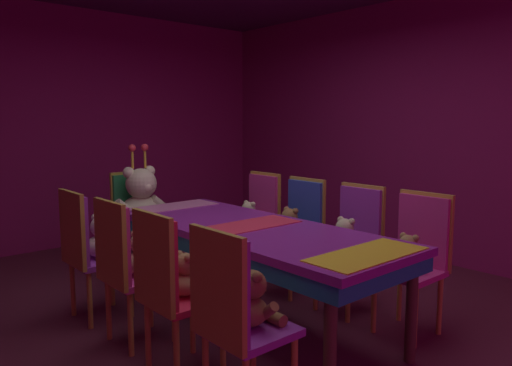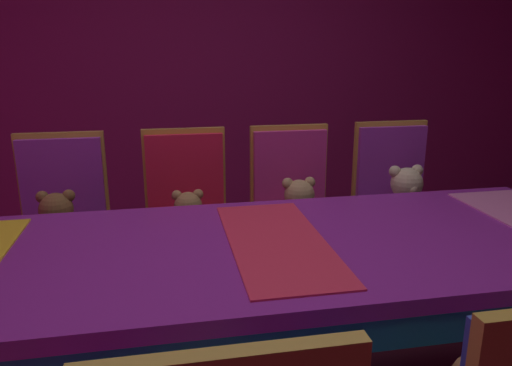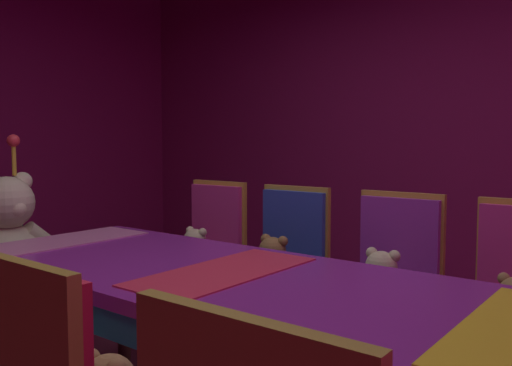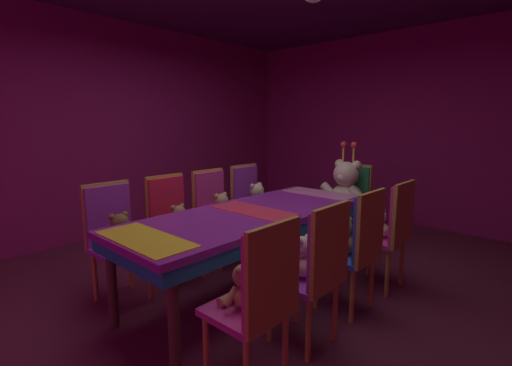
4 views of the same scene
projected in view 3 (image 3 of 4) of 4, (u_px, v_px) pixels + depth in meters
The scene contains 9 objects.
wall_right at pixel (455, 118), 3.96m from camera, with size 0.12×6.40×2.80m, color #8C1959.
banquet_table at pixel (225, 295), 1.98m from camera, with size 0.90×2.42×0.75m.
chair_right_1 at pixel (394, 277), 2.47m from camera, with size 0.42×0.41×0.98m.
teddy_right_1 at pixel (380, 286), 2.36m from camera, with size 0.24×0.31×0.29m.
chair_right_2 at pixel (288, 260), 2.82m from camera, with size 0.42×0.41×0.98m.
teddy_right_2 at pixel (272, 268), 2.71m from camera, with size 0.24×0.31×0.29m.
chair_right_3 at pixel (211, 246), 3.20m from camera, with size 0.42×0.41×0.98m.
teddy_right_3 at pixel (194, 254), 3.09m from camera, with size 0.22×0.28×0.27m.
king_teddy_bear at pixel (9, 234), 2.94m from camera, with size 0.63×0.48×0.80m.
Camera 3 is at (-1.46, -1.28, 1.22)m, focal length 37.39 mm.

